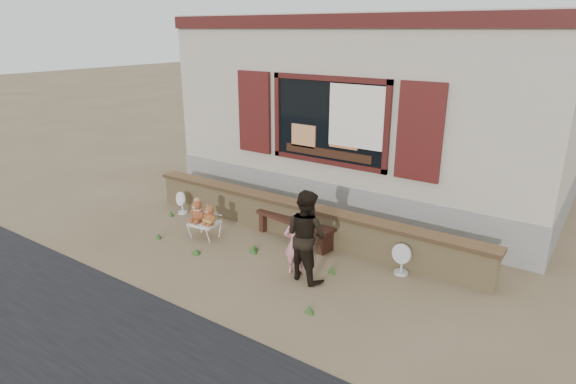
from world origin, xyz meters
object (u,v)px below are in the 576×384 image
Objects in this scene: folding_chair at (205,224)px; child at (296,244)px; teddy_bear_left at (198,210)px; teddy_bear_right at (210,214)px; adult at (306,235)px; bench at (295,225)px.

child is at bearing -11.51° from folding_chair.
teddy_bear_left reaches higher than teddy_bear_right.
teddy_bear_left reaches higher than folding_chair.
folding_chair is 0.37× the size of adult.
bench is 1.18× the size of adult.
teddy_bear_left is 2.53m from adult.
adult is (2.52, -0.20, 0.20)m from teddy_bear_left.
bench is at bearing -86.09° from child.
teddy_bear_right is at bearing 5.22° from adult.
adult is (0.93, -1.07, 0.41)m from bench.
teddy_bear_right is (0.14, 0.02, 0.22)m from folding_chair.
bench is 3.81× the size of teddy_bear_left.
bench reaches higher than folding_chair.
bench is 1.57m from teddy_bear_right.
child is (2.30, -0.15, -0.02)m from teddy_bear_left.
child reaches higher than teddy_bear_left.
folding_chair is 0.53× the size of child.
teddy_bear_left is 0.44× the size of child.
teddy_bear_right is (0.28, 0.03, -0.03)m from teddy_bear_left.
folding_chair is at bearing -180.00° from teddy_bear_right.
bench is 1.26m from child.
child is (2.16, -0.17, 0.23)m from folding_chair.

